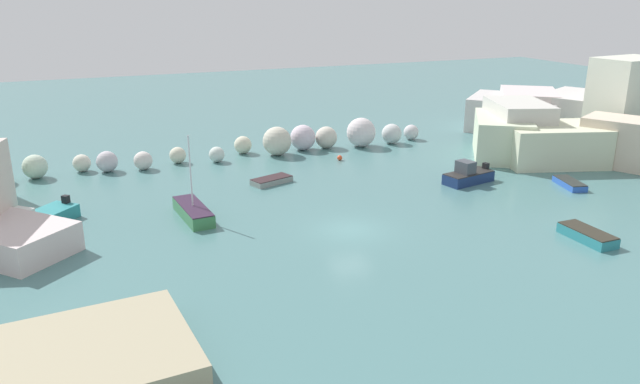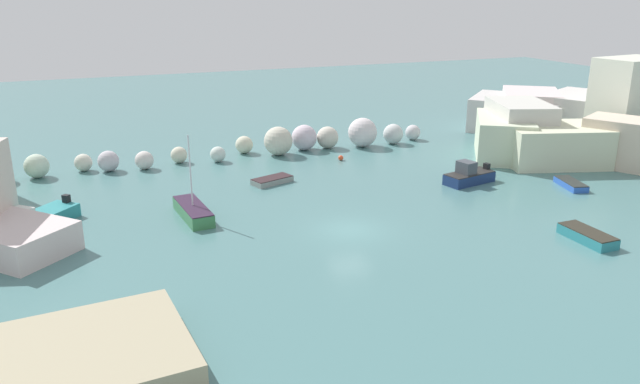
% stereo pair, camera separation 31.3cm
% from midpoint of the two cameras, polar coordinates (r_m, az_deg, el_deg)
% --- Properties ---
extents(cove_water, '(160.00, 160.00, 0.00)m').
position_cam_midpoint_polar(cove_water, '(38.23, 2.56, -3.51)').
color(cove_water, slate).
rests_on(cove_water, ground).
extents(cliff_headland_right, '(26.27, 26.08, 8.37)m').
position_cam_midpoint_polar(cliff_headland_right, '(63.77, 21.65, 6.16)').
color(cliff_headland_right, beige).
rests_on(cliff_headland_right, ground).
extents(rock_breakwater, '(38.61, 3.92, 2.74)m').
position_cam_midpoint_polar(rock_breakwater, '(55.35, -5.60, 4.45)').
color(rock_breakwater, beige).
rests_on(rock_breakwater, ground).
extents(stone_dock, '(9.55, 7.42, 1.09)m').
position_cam_midpoint_polar(stone_dock, '(26.25, -22.35, -14.46)').
color(stone_dock, tan).
rests_on(stone_dock, ground).
extents(channel_buoy, '(0.46, 0.46, 0.46)m').
position_cam_midpoint_polar(channel_buoy, '(53.73, 1.67, 3.18)').
color(channel_buoy, '#E04C28').
rests_on(channel_buoy, cove_water).
extents(moored_boat_0, '(6.23, 6.36, 1.62)m').
position_cam_midpoint_polar(moored_boat_0, '(41.54, -25.88, -2.74)').
color(moored_boat_0, teal).
rests_on(moored_boat_0, cove_water).
extents(moored_boat_1, '(1.83, 5.03, 5.51)m').
position_cam_midpoint_polar(moored_boat_1, '(40.88, -11.86, -1.76)').
color(moored_boat_1, '#3A7B48').
rests_on(moored_boat_1, cove_water).
extents(moored_boat_2, '(3.42, 2.31, 0.46)m').
position_cam_midpoint_polar(moored_boat_2, '(47.43, -4.69, 1.08)').
color(moored_boat_2, gray).
rests_on(moored_boat_2, cove_water).
extents(moored_boat_3, '(1.42, 3.54, 0.65)m').
position_cam_midpoint_polar(moored_boat_3, '(39.76, 23.28, -3.67)').
color(moored_boat_3, teal).
rests_on(moored_boat_3, cove_water).
extents(moored_boat_4, '(4.30, 2.43, 1.78)m').
position_cam_midpoint_polar(moored_boat_4, '(48.59, 13.35, 1.50)').
color(moored_boat_4, navy).
rests_on(moored_boat_4, cove_water).
extents(moored_boat_5, '(1.97, 3.31, 0.50)m').
position_cam_midpoint_polar(moored_boat_5, '(50.09, 21.92, 0.75)').
color(moored_boat_5, blue).
rests_on(moored_boat_5, cove_water).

